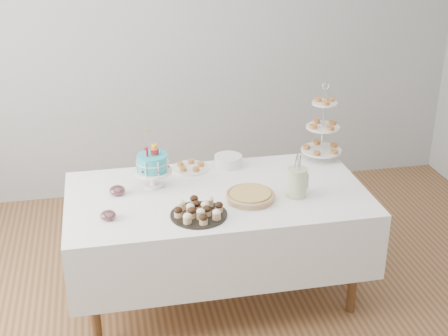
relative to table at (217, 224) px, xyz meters
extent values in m
plane|color=brown|center=(0.00, -0.30, -0.54)|extent=(5.00, 5.00, 0.00)
cube|color=#A7AAAC|center=(0.00, 1.70, 0.81)|extent=(5.00, 0.04, 2.70)
cube|color=silver|center=(0.00, 0.00, 0.00)|extent=(1.92, 1.02, 0.45)
cylinder|color=brown|center=(-0.82, -0.37, -0.21)|extent=(0.06, 0.06, 0.67)
cylinder|color=brown|center=(0.82, -0.37, -0.21)|extent=(0.06, 0.06, 0.67)
cylinder|color=brown|center=(-0.82, 0.37, -0.21)|extent=(0.06, 0.06, 0.67)
cylinder|color=brown|center=(0.82, 0.37, -0.21)|extent=(0.06, 0.06, 0.67)
cylinder|color=#29A8B4|center=(-0.39, 0.17, 0.40)|extent=(0.20, 0.20, 0.11)
torus|color=silver|center=(-0.39, 0.17, 0.40)|extent=(0.21, 0.21, 0.01)
cube|color=#B31328|center=(-0.42, 0.16, 0.48)|extent=(0.02, 0.02, 0.06)
cylinder|color=#3779EC|center=(-0.33, 0.16, 0.48)|extent=(0.01, 0.01, 0.06)
cylinder|color=silver|center=(-0.41, 0.20, 0.53)|extent=(0.00, 0.00, 0.15)
cylinder|color=gold|center=(-0.41, 0.20, 0.61)|extent=(0.04, 0.04, 0.01)
cylinder|color=black|center=(-0.17, -0.28, 0.23)|extent=(0.34, 0.34, 0.01)
ellipsoid|color=black|center=(-0.23, -0.28, 0.28)|extent=(0.05, 0.05, 0.04)
ellipsoid|color=beige|center=(-0.10, -0.28, 0.28)|extent=(0.05, 0.05, 0.04)
cylinder|color=tan|center=(0.18, -0.14, 0.25)|extent=(0.29, 0.29, 0.04)
cylinder|color=#AE8943|center=(0.18, -0.14, 0.27)|extent=(0.26, 0.26, 0.02)
torus|color=tan|center=(0.18, -0.14, 0.26)|extent=(0.31, 0.31, 0.02)
cylinder|color=silver|center=(0.84, 0.40, 0.49)|extent=(0.01, 0.01, 0.52)
cylinder|color=white|center=(0.84, 0.40, 0.29)|extent=(0.29, 0.29, 0.01)
cylinder|color=white|center=(0.84, 0.40, 0.47)|extent=(0.24, 0.24, 0.01)
cylinder|color=white|center=(0.84, 0.40, 0.64)|extent=(0.18, 0.18, 0.01)
torus|color=silver|center=(0.84, 0.40, 0.77)|extent=(0.05, 0.01, 0.05)
cylinder|color=white|center=(0.16, 0.40, 0.27)|extent=(0.19, 0.19, 0.08)
cylinder|color=white|center=(-0.11, 0.40, 0.23)|extent=(0.26, 0.26, 0.01)
ellipsoid|color=silver|center=(-0.70, -0.21, 0.25)|extent=(0.09, 0.09, 0.06)
cylinder|color=#5F080E|center=(-0.70, -0.21, 0.25)|extent=(0.06, 0.06, 0.03)
ellipsoid|color=silver|center=(-0.63, 0.10, 0.26)|extent=(0.10, 0.10, 0.06)
cylinder|color=#5F080E|center=(-0.63, 0.10, 0.25)|extent=(0.07, 0.07, 0.03)
cylinder|color=silver|center=(0.48, -0.14, 0.32)|extent=(0.13, 0.13, 0.19)
cylinder|color=silver|center=(0.54, -0.17, 0.34)|extent=(0.01, 0.01, 0.10)
camera|label=1|loc=(-0.67, -3.51, 2.02)|focal=50.00mm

